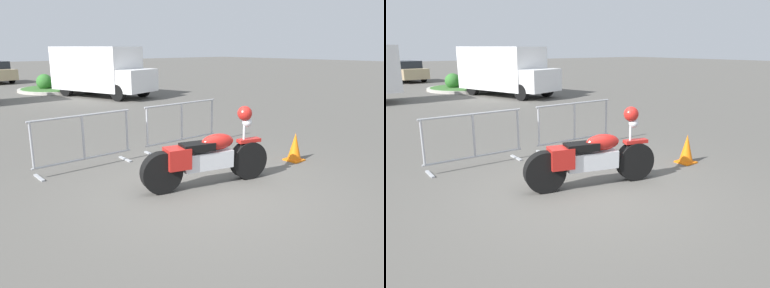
% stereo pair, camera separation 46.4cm
% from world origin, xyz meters
% --- Properties ---
extents(ground_plane, '(120.00, 120.00, 0.00)m').
position_xyz_m(ground_plane, '(0.00, 0.00, 0.00)').
color(ground_plane, '#54514C').
extents(motorcycle, '(2.31, 0.79, 1.32)m').
position_xyz_m(motorcycle, '(0.19, 0.18, 0.50)').
color(motorcycle, black).
rests_on(motorcycle, ground).
extents(crowd_barrier_near, '(2.02, 0.45, 1.07)m').
position_xyz_m(crowd_barrier_near, '(-1.02, 2.37, 0.55)').
color(crowd_barrier_near, '#9EA0A5').
rests_on(crowd_barrier_near, ground).
extents(crowd_barrier_far, '(2.02, 0.45, 1.07)m').
position_xyz_m(crowd_barrier_far, '(1.40, 2.37, 0.55)').
color(crowd_barrier_far, '#9EA0A5').
rests_on(crowd_barrier_far, ground).
extents(delivery_van, '(3.42, 5.36, 2.31)m').
position_xyz_m(delivery_van, '(4.36, 12.23, 1.24)').
color(delivery_van, white).
rests_on(delivery_van, ground).
extents(parked_car_tan, '(2.31, 4.31, 1.39)m').
position_xyz_m(parked_car_tan, '(2.09, 23.10, 0.70)').
color(parked_car_tan, tan).
rests_on(parked_car_tan, ground).
extents(pedestrian, '(0.40, 0.40, 1.69)m').
position_xyz_m(pedestrian, '(5.30, 18.82, 0.92)').
color(pedestrian, '#262838').
rests_on(pedestrian, ground).
extents(planter_island, '(4.27, 4.27, 1.09)m').
position_xyz_m(planter_island, '(3.75, 15.84, 0.28)').
color(planter_island, '#ADA89E').
rests_on(planter_island, ground).
extents(traffic_cone, '(0.34, 0.34, 0.59)m').
position_xyz_m(traffic_cone, '(2.55, 0.05, 0.29)').
color(traffic_cone, orange).
rests_on(traffic_cone, ground).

